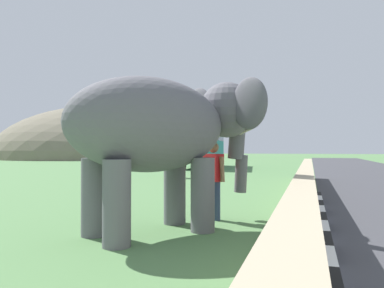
{
  "coord_description": "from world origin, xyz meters",
  "views": [
    {
      "loc": [
        -3.68,
        3.67,
        1.51
      ],
      "look_at": [
        2.89,
        5.79,
        1.6
      ],
      "focal_mm": 34.26,
      "sensor_mm": 36.0,
      "label": 1
    }
  ],
  "objects_px": {
    "bus_teal": "(204,142)",
    "cow_near": "(173,161)",
    "elephant": "(167,128)",
    "person_handler": "(213,176)"
  },
  "relations": [
    {
      "from": "elephant",
      "to": "person_handler",
      "type": "bearing_deg",
      "value": -23.2
    },
    {
      "from": "elephant",
      "to": "person_handler",
      "type": "distance_m",
      "value": 1.7
    },
    {
      "from": "person_handler",
      "to": "bus_teal",
      "type": "height_order",
      "value": "bus_teal"
    },
    {
      "from": "person_handler",
      "to": "cow_near",
      "type": "xyz_separation_m",
      "value": [
        10.37,
        4.89,
        -0.06
      ]
    },
    {
      "from": "bus_teal",
      "to": "cow_near",
      "type": "distance_m",
      "value": 10.37
    },
    {
      "from": "cow_near",
      "to": "elephant",
      "type": "bearing_deg",
      "value": -159.6
    },
    {
      "from": "bus_teal",
      "to": "cow_near",
      "type": "height_order",
      "value": "bus_teal"
    },
    {
      "from": "elephant",
      "to": "cow_near",
      "type": "height_order",
      "value": "elephant"
    },
    {
      "from": "bus_teal",
      "to": "elephant",
      "type": "bearing_deg",
      "value": -165.63
    },
    {
      "from": "elephant",
      "to": "person_handler",
      "type": "relative_size",
      "value": 2.38
    }
  ]
}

